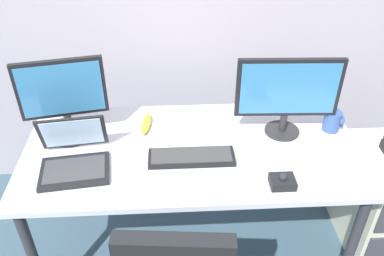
% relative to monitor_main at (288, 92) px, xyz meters
% --- Properties ---
extents(ground_plane, '(8.00, 8.00, 0.00)m').
position_rel_monitor_main_xyz_m(ground_plane, '(-0.48, -0.11, -0.98)').
color(ground_plane, '#364F5E').
extents(desk, '(1.66, 0.79, 0.74)m').
position_rel_monitor_main_xyz_m(desk, '(-0.48, -0.11, -0.31)').
color(desk, silver).
rests_on(desk, ground).
extents(monitor_main, '(0.51, 0.18, 0.42)m').
position_rel_monitor_main_xyz_m(monitor_main, '(0.00, 0.00, 0.00)').
color(monitor_main, '#262628').
rests_on(monitor_main, desk).
extents(monitor_side, '(0.41, 0.18, 0.43)m').
position_rel_monitor_main_xyz_m(monitor_side, '(-1.09, 0.01, 0.01)').
color(monitor_side, '#262628').
rests_on(monitor_side, desk).
extents(keyboard, '(0.41, 0.14, 0.03)m').
position_rel_monitor_main_xyz_m(keyboard, '(-0.48, -0.20, -0.23)').
color(keyboard, black).
rests_on(keyboard, desk).
extents(laptop, '(0.34, 0.34, 0.23)m').
position_rel_monitor_main_xyz_m(laptop, '(-1.03, -0.21, -0.19)').
color(laptop, black).
rests_on(laptop, desk).
extents(trackball_mouse, '(0.11, 0.09, 0.07)m').
position_rel_monitor_main_xyz_m(trackball_mouse, '(-0.09, -0.40, -0.22)').
color(trackball_mouse, black).
rests_on(trackball_mouse, desk).
extents(coffee_mug, '(0.10, 0.09, 0.11)m').
position_rel_monitor_main_xyz_m(coffee_mug, '(0.26, 0.01, -0.18)').
color(coffee_mug, '#314E93').
rests_on(coffee_mug, desk).
extents(paper_notepad, '(0.16, 0.22, 0.01)m').
position_rel_monitor_main_xyz_m(paper_notepad, '(-0.32, 0.07, -0.23)').
color(paper_notepad, white).
rests_on(paper_notepad, desk).
extents(banana, '(0.07, 0.19, 0.04)m').
position_rel_monitor_main_xyz_m(banana, '(-0.71, 0.08, -0.22)').
color(banana, yellow).
rests_on(banana, desk).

